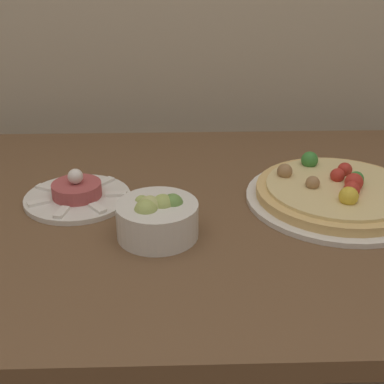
% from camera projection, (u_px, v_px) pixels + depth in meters
% --- Properties ---
extents(dining_table, '(1.22, 0.83, 0.74)m').
position_uv_depth(dining_table, '(189.00, 250.00, 1.05)').
color(dining_table, brown).
rests_on(dining_table, ground_plane).
extents(pizza_plate, '(0.35, 0.35, 0.06)m').
position_uv_depth(pizza_plate, '(337.00, 193.00, 1.02)').
color(pizza_plate, silver).
rests_on(pizza_plate, dining_table).
extents(tartare_plate, '(0.20, 0.20, 0.07)m').
position_uv_depth(tartare_plate, '(77.00, 194.00, 1.02)').
color(tartare_plate, silver).
rests_on(tartare_plate, dining_table).
extents(small_bowl, '(0.14, 0.14, 0.08)m').
position_uv_depth(small_bowl, '(157.00, 218.00, 0.89)').
color(small_bowl, silver).
rests_on(small_bowl, dining_table).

